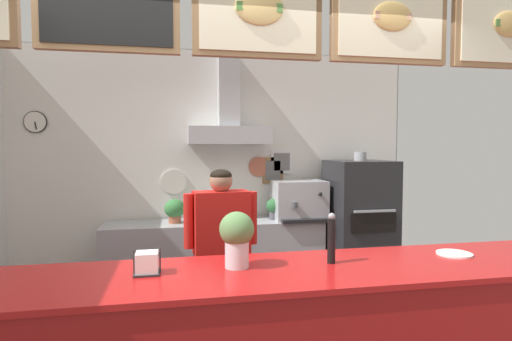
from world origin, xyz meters
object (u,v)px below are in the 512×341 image
Objects in this scene: potted_sage at (225,208)px; condiment_plate at (454,254)px; napkin_holder at (147,264)px; potted_thyme at (175,210)px; potted_oregano at (274,207)px; shop_worker at (221,257)px; basil_vase at (237,238)px; pepper_grinder at (331,238)px; pizza_oven at (359,228)px; espresso_machine at (299,200)px.

condiment_plate is (1.10, -2.35, 0.04)m from potted_sage.
potted_thyme is at bearing 86.79° from napkin_holder.
potted_thyme reaches higher than potted_oregano.
condiment_plate is at bearing -64.91° from potted_sage.
shop_worker reaches higher than potted_sage.
pepper_grinder is at bearing -2.39° from basil_vase.
pizza_oven is 5.48× the size of basil_vase.
espresso_machine is at bearing 65.62° from basil_vase.
condiment_plate is (0.54, -2.38, 0.05)m from potted_oregano.
condiment_plate is (1.79, 0.03, -0.05)m from napkin_holder.
potted_oregano is 1.75× the size of napkin_holder.
napkin_holder is at bearing 60.60° from shop_worker.
condiment_plate is at bearing 0.14° from basil_vase.
pizza_oven reaches higher than condiment_plate.
potted_oregano is 0.85× the size of pepper_grinder.
pepper_grinder is at bearing 0.01° from napkin_holder.
pizza_oven reaches higher than potted_oregano.
pepper_grinder reaches higher than potted_oregano.
potted_sage is 2.03× the size of napkin_holder.
pizza_oven is 2.87m from basil_vase.
potted_thyme is at bearing 124.76° from condiment_plate.
potted_sage is at bearing -177.46° from potted_oregano.
espresso_machine is 2.87× the size of condiment_plate.
shop_worker is 6.35× the size of potted_oregano.
pepper_grinder is (0.49, -1.18, 0.39)m from shop_worker.
potted_thyme is 2.41m from napkin_holder.
potted_oregano is at bearing -127.23° from shop_worker.
shop_worker reaches higher than potted_thyme.
potted_thyme is at bearing 177.06° from potted_sage.
espresso_machine is 2.83m from napkin_holder.
potted_thyme is 1.88× the size of napkin_holder.
espresso_machine is 0.85m from potted_sage.
napkin_holder is at bearing -122.82° from espresso_machine.
napkin_holder reaches higher than potted_thyme.
shop_worker is 5.42× the size of pepper_grinder.
condiment_plate is (-0.43, -2.22, 0.29)m from pizza_oven.
napkin_holder is (-1.25, -2.40, 0.10)m from potted_oregano.
potted_sage reaches higher than potted_oregano.
basil_vase reaches higher than napkin_holder.
pizza_oven reaches higher than potted_thyme.
shop_worker reaches higher than napkin_holder.
potted_thyme is at bearing 175.69° from pizza_oven.
potted_sage is 0.56m from potted_oregano.
pepper_grinder is (0.31, -2.38, 0.17)m from potted_sage.
espresso_machine is (-0.68, 0.13, 0.32)m from pizza_oven.
pizza_oven is 6.37× the size of potted_thyme.
potted_thyme is 2.41m from basil_vase.
pepper_grinder is 1.00m from napkin_holder.
basil_vase reaches higher than potted_sage.
pepper_grinder is (-0.25, -2.40, 0.19)m from potted_oregano.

